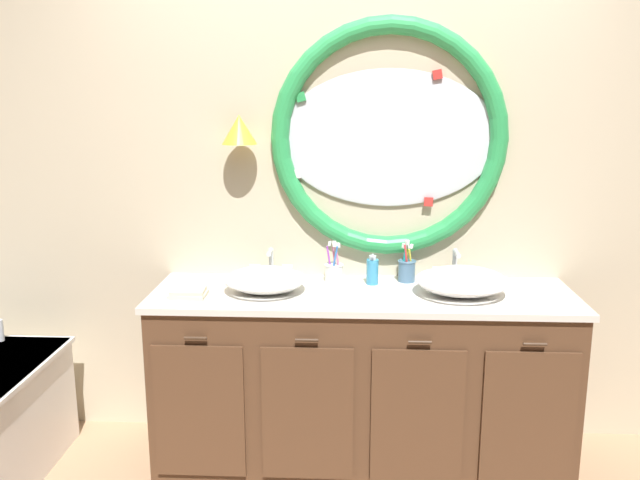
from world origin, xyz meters
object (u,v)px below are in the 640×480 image
Objects in this scene: sink_basin_left at (265,280)px; folded_hand_towel at (188,293)px; sink_basin_right at (462,281)px; toothbrush_holder_left at (334,271)px; toothbrush_holder_right at (407,269)px; soap_dispenser at (372,271)px.

sink_basin_left is 0.36m from folded_hand_towel.
toothbrush_holder_left is at bearing 162.19° from sink_basin_right.
sink_basin_left is at bearing 14.77° from folded_hand_towel.
sink_basin_right is at bearing 4.12° from folded_hand_towel.
sink_basin_right is 2.60× the size of folded_hand_towel.
folded_hand_towel is at bearing -156.85° from toothbrush_holder_left.
toothbrush_holder_left is at bearing 23.15° from folded_hand_towel.
sink_basin_left is 0.71m from toothbrush_holder_right.
sink_basin_right is at bearing -41.96° from toothbrush_holder_right.
soap_dispenser is (-0.41, 0.16, -0.00)m from sink_basin_right.
folded_hand_towel is (-0.85, -0.25, -0.05)m from soap_dispenser.
toothbrush_holder_left is (0.32, 0.19, -0.01)m from sink_basin_left.
toothbrush_holder_right is (0.36, 0.02, 0.01)m from toothbrush_holder_left.
sink_basin_right is 0.63m from toothbrush_holder_left.
soap_dispenser reaches higher than folded_hand_towel.
soap_dispenser is at bearing -10.06° from toothbrush_holder_left.
toothbrush_holder_right reaches higher than folded_hand_towel.
toothbrush_holder_right reaches higher than sink_basin_right.
sink_basin_right is at bearing -21.18° from soap_dispenser.
soap_dispenser is at bearing -162.11° from toothbrush_holder_right.
toothbrush_holder_right is at bearing 17.52° from sink_basin_left.
folded_hand_towel is at bearing -163.66° from soap_dispenser.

